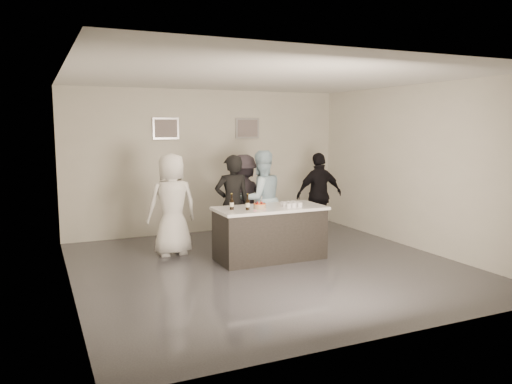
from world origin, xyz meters
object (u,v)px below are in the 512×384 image
Objects in this scene: beer_bottle_a at (232,202)px; person_guest_right at (319,195)px; cake at (260,206)px; person_main_blue at (261,199)px; person_guest_left at (172,204)px; person_guest_back at (243,199)px; person_main_black at (232,204)px; bar_counter at (270,233)px; beer_bottle_b at (248,202)px.

person_guest_right reaches higher than beer_bottle_a.
cake is 1.03m from person_main_blue.
person_guest_left is 1.05× the size of person_guest_back.
person_main_black is 1.02× the size of person_guest_back.
beer_bottle_a is at bearing 171.25° from cake.
beer_bottle_a is 1.55m from person_guest_back.
bar_counter is at bearing 72.59° from person_main_blue.
person_main_black is 1.06m from person_guest_left.
cake is 0.11× the size of person_guest_left.
beer_bottle_b is at bearing 91.19° from person_main_black.
person_main_black is at bearing 102.66° from cake.
beer_bottle_b is 0.15× the size of person_main_black.
person_main_black is (0.07, 0.86, -0.15)m from beer_bottle_b.
person_guest_right is at bearing 33.44° from cake.
person_main_black is (-0.18, 0.79, -0.06)m from cake.
person_main_black reaches higher than person_guest_back.
beer_bottle_a is 1.22m from person_guest_left.
person_guest_right is (3.12, 0.23, -0.04)m from person_guest_left.
cake is 0.27m from beer_bottle_b.
person_main_blue is 1.06× the size of person_guest_back.
bar_counter is 1.06× the size of person_main_black.
person_main_black is at bearing 39.25° from person_guest_back.
beer_bottle_b is 1.59m from person_guest_back.
bar_counter is 7.15× the size of beer_bottle_b.
person_guest_back is at bearing -121.25° from person_main_black.
bar_counter is at bearing 125.18° from person_main_black.
person_guest_back is at bearing -2.49° from person_guest_right.
person_guest_back reaches higher than cake.
person_main_blue reaches higher than beer_bottle_a.
person_guest_left is (-1.21, 1.03, -0.04)m from cake.
person_main_blue reaches higher than cake.
beer_bottle_b is 0.15× the size of person_guest_left.
person_main_blue is at bearing 42.87° from beer_bottle_a.
person_main_black is 0.98× the size of person_guest_left.
person_main_black reaches higher than bar_counter.
bar_counter is at bearing 142.67° from person_guest_left.
person_main_black reaches higher than beer_bottle_b.
person_main_blue is at bearing 75.18° from bar_counter.
person_main_blue is (0.92, 0.85, -0.13)m from beer_bottle_a.
cake is 0.12× the size of person_main_black.
beer_bottle_b is at bearing -33.57° from beer_bottle_a.
beer_bottle_a is at bearing 46.71° from person_guest_back.
bar_counter is 0.54m from cake.
person_guest_left is (-1.03, 0.25, 0.02)m from person_main_black.
bar_counter is at bearing 37.87° from person_guest_right.
person_guest_left reaches higher than person_main_black.
person_main_blue is (0.63, 0.14, 0.03)m from person_main_black.
beer_bottle_b is (0.22, -0.15, 0.00)m from beer_bottle_a.
cake is 0.11× the size of person_main_blue.
cake is at bearing 64.55° from person_guest_back.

